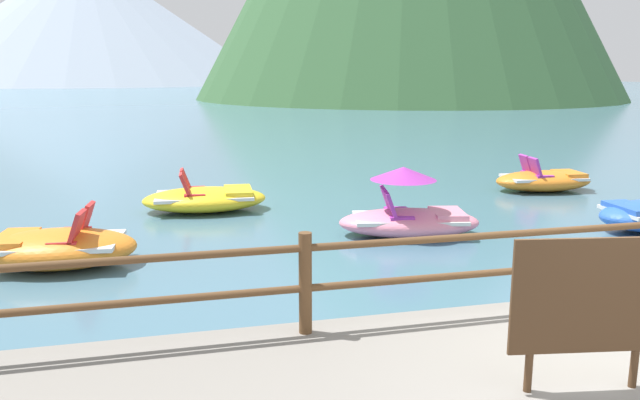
# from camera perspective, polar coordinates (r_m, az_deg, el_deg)

# --- Properties ---
(ground_plane) EXTENTS (200.00, 200.00, 0.00)m
(ground_plane) POSITION_cam_1_polar(r_m,az_deg,el_deg) (43.97, -9.18, 8.01)
(ground_plane) COLOR #477084
(dock_railing) EXTENTS (23.92, 0.12, 0.95)m
(dock_railing) POSITION_cam_1_polar(r_m,az_deg,el_deg) (6.61, 19.32, -4.66)
(dock_railing) COLOR brown
(dock_railing) RESTS_ON promenade_dock
(sign_board) EXTENTS (1.17, 0.23, 1.19)m
(sign_board) POSITION_cam_1_polar(r_m,az_deg,el_deg) (5.06, 23.18, -8.20)
(sign_board) COLOR beige
(sign_board) RESTS_ON promenade_dock
(pedal_boat_0) EXTENTS (2.57, 1.63, 1.18)m
(pedal_boat_0) POSITION_cam_1_polar(r_m,az_deg,el_deg) (10.73, 8.07, -1.27)
(pedal_boat_0) COLOR pink
(pedal_boat_0) RESTS_ON ground
(pedal_boat_1) EXTENTS (2.51, 1.53, 0.82)m
(pedal_boat_1) POSITION_cam_1_polar(r_m,az_deg,el_deg) (12.74, -10.36, 0.13)
(pedal_boat_1) COLOR yellow
(pedal_boat_1) RESTS_ON ground
(pedal_boat_3) EXTENTS (2.32, 1.58, 0.87)m
(pedal_boat_3) POSITION_cam_1_polar(r_m,az_deg,el_deg) (9.74, -22.68, -3.99)
(pedal_boat_3) COLOR orange
(pedal_boat_3) RESTS_ON ground
(pedal_boat_5) EXTENTS (2.37, 1.38, 0.82)m
(pedal_boat_5) POSITION_cam_1_polar(r_m,az_deg,el_deg) (15.49, 19.66, 1.72)
(pedal_boat_5) COLOR orange
(pedal_boat_5) RESTS_ON ground
(distant_peak) EXTENTS (74.61, 74.61, 25.02)m
(distant_peak) POSITION_cam_1_polar(r_m,az_deg,el_deg) (137.65, -20.35, 15.12)
(distant_peak) COLOR #93A3B7
(distant_peak) RESTS_ON ground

